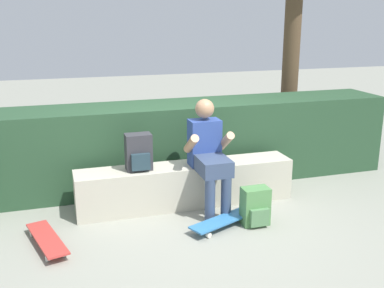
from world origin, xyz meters
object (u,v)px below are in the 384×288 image
at_px(person_skater, 209,152).
at_px(backpack_on_ground, 255,207).
at_px(backpack_on_bench, 139,153).
at_px(bench_main, 186,185).
at_px(skateboard_near_person, 224,220).
at_px(skateboard_beside_bench, 47,239).

distance_m(person_skater, backpack_on_ground, 0.78).
distance_m(person_skater, backpack_on_bench, 0.76).
bearing_deg(person_skater, bench_main, 133.42).
relative_size(skateboard_near_person, backpack_on_ground, 2.03).
xyz_separation_m(bench_main, backpack_on_bench, (-0.54, -0.01, 0.43)).
distance_m(bench_main, skateboard_near_person, 0.73).
height_order(bench_main, skateboard_near_person, bench_main).
distance_m(skateboard_near_person, skateboard_beside_bench, 1.75).
distance_m(bench_main, backpack_on_bench, 0.69).
bearing_deg(skateboard_near_person, person_skater, 90.87).
xyz_separation_m(person_skater, skateboard_beside_bench, (-1.74, -0.37, -0.60)).
bearing_deg(person_skater, skateboard_near_person, -89.13).
relative_size(backpack_on_bench, backpack_on_ground, 1.00).
height_order(person_skater, skateboard_near_person, person_skater).
bearing_deg(backpack_on_ground, bench_main, 126.78).
xyz_separation_m(person_skater, skateboard_near_person, (0.01, -0.48, -0.60)).
xyz_separation_m(skateboard_near_person, backpack_on_bench, (-0.74, 0.67, 0.60)).
bearing_deg(person_skater, backpack_on_ground, -56.32).
height_order(bench_main, backpack_on_bench, backpack_on_bench).
xyz_separation_m(bench_main, person_skater, (0.20, -0.21, 0.43)).
bearing_deg(bench_main, backpack_on_bench, -178.99).
bearing_deg(bench_main, backpack_on_ground, -53.22).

